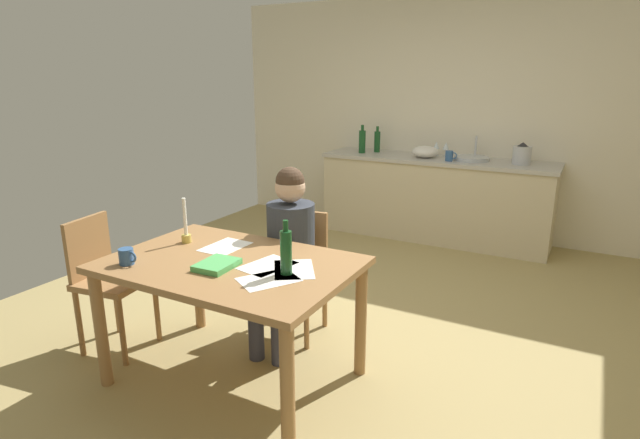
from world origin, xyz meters
TOP-DOWN VIEW (x-y plane):
  - ground_plane at (0.00, 0.00)m, footprint 5.20×5.20m
  - wall_back at (0.00, 2.60)m, footprint 5.20×0.12m
  - kitchen_counter at (0.00, 2.24)m, footprint 2.48×0.64m
  - dining_table at (-0.24, -1.03)m, footprint 1.39×0.94m
  - chair_at_table at (-0.23, -0.32)m, footprint 0.45×0.45m
  - person_seated at (-0.21, -0.47)m, footprint 0.37×0.62m
  - chair_side_empty at (-1.19, -1.12)m, footprint 0.46×0.46m
  - coffee_mug at (-0.71, -1.34)m, footprint 0.12×0.08m
  - candlestick at (-0.69, -0.89)m, footprint 0.06×0.06m
  - book_magazine at (-0.24, -1.14)m, footprint 0.19×0.24m
  - paper_letter at (-0.01, -0.99)m, footprint 0.27×0.33m
  - paper_bill at (0.10, -1.15)m, footprint 0.33×0.36m
  - paper_envelope at (0.14, -0.97)m, footprint 0.34×0.36m
  - paper_receipt at (-0.42, -0.84)m, footprint 0.22×0.30m
  - wine_bottle_on_table at (0.14, -1.04)m, footprint 0.06×0.06m
  - sink_unit at (0.37, 2.24)m, footprint 0.36×0.36m
  - bottle_oil at (-0.85, 2.17)m, footprint 0.08×0.08m
  - bottle_vinegar at (-0.73, 2.32)m, footprint 0.07×0.07m
  - mixing_bowl at (-0.12, 2.19)m, footprint 0.28×0.28m
  - stovetop_kettle at (0.85, 2.24)m, footprint 0.18×0.18m
  - wine_glass_near_sink at (0.05, 2.39)m, footprint 0.07×0.07m
  - wine_glass_by_kettle at (-0.06, 2.39)m, footprint 0.07×0.07m
  - teacup_on_counter at (0.17, 2.09)m, footprint 0.12×0.08m

SIDE VIEW (x-z plane):
  - ground_plane at x=0.00m, z-range -0.04..0.00m
  - kitchen_counter at x=0.00m, z-range 0.00..0.90m
  - chair_at_table at x=-0.23m, z-range 0.05..0.90m
  - chair_side_empty at x=-1.19m, z-range 0.06..0.95m
  - dining_table at x=-0.24m, z-range 0.28..1.03m
  - person_seated at x=-0.21m, z-range 0.08..1.28m
  - paper_letter at x=-0.01m, z-range 0.75..0.75m
  - paper_bill at x=0.10m, z-range 0.75..0.75m
  - paper_envelope at x=0.14m, z-range 0.75..0.75m
  - paper_receipt at x=-0.42m, z-range 0.75..0.75m
  - book_magazine at x=-0.24m, z-range 0.75..0.78m
  - coffee_mug at x=-0.71m, z-range 0.75..0.84m
  - candlestick at x=-0.69m, z-range 0.69..0.98m
  - wine_bottle_on_table at x=0.14m, z-range 0.73..1.03m
  - sink_unit at x=0.37m, z-range 0.80..1.04m
  - teacup_on_counter at x=0.17m, z-range 0.90..1.01m
  - mixing_bowl at x=-0.12m, z-range 0.90..1.03m
  - stovetop_kettle at x=0.85m, z-range 0.89..1.11m
  - wine_glass_near_sink at x=0.05m, z-range 0.93..1.09m
  - wine_glass_by_kettle at x=-0.06m, z-range 0.93..1.09m
  - bottle_vinegar at x=-0.73m, z-range 0.88..1.17m
  - bottle_oil at x=-0.85m, z-range 0.88..1.19m
  - wall_back at x=0.00m, z-range 0.00..2.60m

